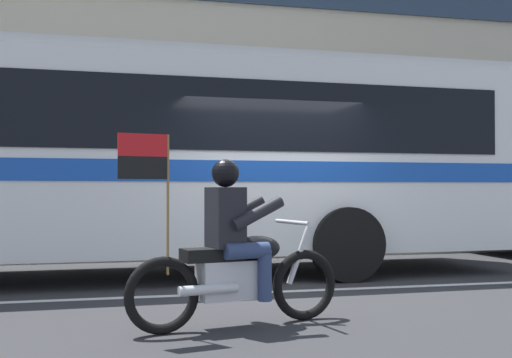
{
  "coord_description": "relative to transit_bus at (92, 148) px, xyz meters",
  "views": [
    {
      "loc": [
        -2.31,
        -8.32,
        1.29
      ],
      "look_at": [
        -0.43,
        -0.6,
        1.41
      ],
      "focal_mm": 44.79,
      "sensor_mm": 36.0,
      "label": 1
    }
  ],
  "objects": [
    {
      "name": "office_building_facade",
      "position": [
        2.43,
        6.19,
        2.82
      ],
      "size": [
        28.0,
        0.89,
        9.39
      ],
      "color": "#B2A893",
      "rests_on": "ground_plane"
    },
    {
      "name": "fire_hydrant",
      "position": [
        2.04,
        2.43,
        -1.37
      ],
      "size": [
        0.22,
        0.3,
        0.75
      ],
      "color": "gold",
      "rests_on": "sidewalk_curb"
    },
    {
      "name": "lane_center_stripe",
      "position": [
        2.43,
        -1.79,
        -1.88
      ],
      "size": [
        26.6,
        0.14,
        0.01
      ],
      "primitive_type": "cube",
      "color": "silver",
      "rests_on": "ground_plane"
    },
    {
      "name": "sidewalk_curb",
      "position": [
        2.43,
        3.91,
        -1.81
      ],
      "size": [
        28.0,
        3.8,
        0.15
      ],
      "primitive_type": "cube",
      "color": "gray",
      "rests_on": "ground_plane"
    },
    {
      "name": "transit_bus",
      "position": [
        0.0,
        0.0,
        0.0
      ],
      "size": [
        12.64,
        2.89,
        3.22
      ],
      "color": "white",
      "rests_on": "ground_plane"
    },
    {
      "name": "ground_plane",
      "position": [
        2.43,
        -1.19,
        -1.88
      ],
      "size": [
        60.0,
        60.0,
        0.0
      ],
      "primitive_type": "plane",
      "color": "#2B2B2D"
    },
    {
      "name": "motorcycle_with_rider",
      "position": [
        1.34,
        -3.67,
        -1.22
      ],
      "size": [
        2.16,
        0.76,
        1.78
      ],
      "color": "black",
      "rests_on": "ground_plane"
    }
  ]
}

